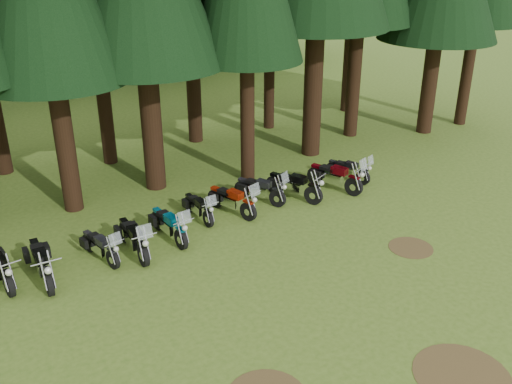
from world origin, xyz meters
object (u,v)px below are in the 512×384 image
Objects in this scene: motorcycle_6 at (232,201)px; motorcycle_7 at (260,190)px; motorcycle_2 at (100,247)px; motorcycle_8 at (294,186)px; motorcycle_9 at (335,177)px; motorcycle_3 at (134,239)px; motorcycle_4 at (169,226)px; motorcycle_1 at (42,264)px; motorcycle_5 at (199,208)px; motorcycle_10 at (348,171)px.

motorcycle_7 is (1.37, 0.22, -0.02)m from motorcycle_6.
motorcycle_6 is at bearing -5.44° from motorcycle_2.
motorcycle_8 is 0.94× the size of motorcycle_9.
motorcycle_3 reaches higher than motorcycle_4.
motorcycle_1 is at bearing 160.94° from motorcycle_8.
motorcycle_1 is 1.76m from motorcycle_2.
motorcycle_8 is at bearing 154.27° from motorcycle_9.
motorcycle_6 is 1.39m from motorcycle_7.
motorcycle_2 is 3.82m from motorcycle_5.
motorcycle_5 is 0.86× the size of motorcycle_8.
motorcycle_10 is (9.33, 0.34, -0.08)m from motorcycle_3.
motorcycle_7 reaches higher than motorcycle_8.
motorcycle_4 is 0.98× the size of motorcycle_6.
motorcycle_1 is 1.01× the size of motorcycle_9.
motorcycle_3 is 9.34m from motorcycle_10.
motorcycle_7 is (8.07, 0.59, -0.04)m from motorcycle_1.
motorcycle_3 is 1.04× the size of motorcycle_8.
motorcycle_9 reaches higher than motorcycle_6.
motorcycle_10 is at bearing -2.30° from motorcycle_5.
motorcycle_10 is at bearing 0.51° from motorcycle_4.
motorcycle_6 is at bearing 12.61° from motorcycle_3.
motorcycle_3 is 1.19× the size of motorcycle_10.
motorcycle_1 is 1.22× the size of motorcycle_10.
motorcycle_10 is (6.54, -0.52, 0.01)m from motorcycle_5.
motorcycle_4 is at bearing 164.98° from motorcycle_10.
motorcycle_1 is 1.03× the size of motorcycle_3.
motorcycle_5 is at bearing 12.44° from motorcycle_1.
motorcycle_10 is at bearing -18.25° from motorcycle_8.
motorcycle_10 is (12.07, 0.16, -0.08)m from motorcycle_1.
motorcycle_2 is 0.88× the size of motorcycle_8.
motorcycle_1 is 9.25m from motorcycle_8.
motorcycle_2 is 0.94× the size of motorcycle_7.
motorcycle_8 is at bearing 0.37° from motorcycle_4.
motorcycle_4 is 5.20m from motorcycle_8.
motorcycle_9 reaches higher than motorcycle_4.
motorcycle_9 is at bearing 4.29° from motorcycle_1.
motorcycle_8 is at bearing 165.25° from motorcycle_10.
motorcycle_9 is (8.29, -0.03, 0.02)m from motorcycle_3.
motorcycle_1 is 11.02m from motorcycle_9.
motorcycle_4 is 1.63m from motorcycle_5.
motorcycle_7 is (5.33, 0.77, -0.04)m from motorcycle_3.
motorcycle_2 is at bearing 164.37° from motorcycle_10.
motorcycle_8 is at bearing -44.38° from motorcycle_7.
motorcycle_3 is 1.04× the size of motorcycle_6.
motorcycle_8 is (7.49, 0.03, 0.07)m from motorcycle_2.
motorcycle_7 reaches higher than motorcycle_5.
motorcycle_4 reaches higher than motorcycle_8.
motorcycle_7 is at bearing 7.63° from motorcycle_4.
motorcycle_7 is 0.94× the size of motorcycle_8.
motorcycle_4 is at bearing 166.54° from motorcycle_7.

